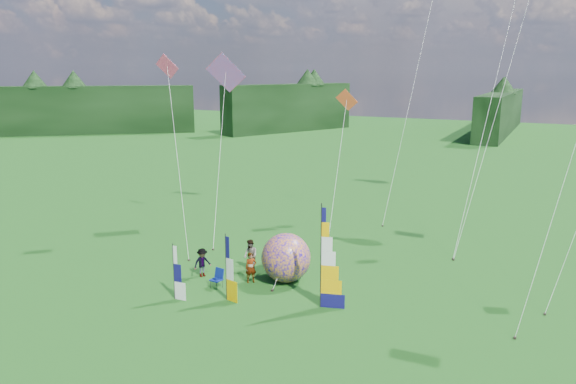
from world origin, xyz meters
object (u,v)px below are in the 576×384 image
at_px(side_banner_far, 174,272).
at_px(spectator_a, 251,268).
at_px(spectator_b, 251,255).
at_px(spectator_c, 202,263).
at_px(kite_whale, 490,98).
at_px(feather_banner_main, 321,258).
at_px(spectator_d, 273,260).
at_px(camp_chair, 216,279).
at_px(bol_inflatable, 286,258).
at_px(side_banner_left, 226,268).

distance_m(side_banner_far, spectator_a, 4.37).
height_order(side_banner_far, spectator_b, side_banner_far).
bearing_deg(side_banner_far, spectator_c, 97.14).
height_order(spectator_b, kite_whale, kite_whale).
distance_m(feather_banner_main, spectator_d, 5.36).
relative_size(feather_banner_main, spectator_b, 2.72).
relative_size(spectator_a, kite_whale, 0.09).
xyz_separation_m(side_banner_far, camp_chair, (1.07, 2.16, -0.89)).
bearing_deg(camp_chair, kite_whale, 64.20).
bearing_deg(spectator_c, spectator_d, -32.99).
distance_m(bol_inflatable, kite_whale, 17.96).
relative_size(bol_inflatable, spectator_a, 1.60).
relative_size(side_banner_left, kite_whale, 0.18).
distance_m(bol_inflatable, spectator_d, 1.39).
bearing_deg(kite_whale, spectator_c, -146.25).
height_order(spectator_c, kite_whale, kite_whale).
height_order(side_banner_left, spectator_a, side_banner_left).
xyz_separation_m(bol_inflatable, spectator_b, (-2.54, 0.53, -0.42)).
height_order(feather_banner_main, kite_whale, kite_whale).
bearing_deg(spectator_c, side_banner_left, -101.03).
relative_size(bol_inflatable, spectator_d, 1.60).
distance_m(side_banner_far, bol_inflatable, 6.11).
xyz_separation_m(feather_banner_main, camp_chair, (-5.89, -0.21, -1.99)).
relative_size(bol_inflatable, camp_chair, 2.57).
xyz_separation_m(spectator_b, spectator_d, (1.42, 0.13, -0.08)).
height_order(spectator_d, camp_chair, spectator_d).
bearing_deg(spectator_c, feather_banner_main, -71.53).
relative_size(feather_banner_main, side_banner_far, 1.78).
relative_size(side_banner_far, spectator_c, 1.73).
xyz_separation_m(side_banner_left, bol_inflatable, (1.53, 3.60, -0.33)).
xyz_separation_m(side_banner_far, kite_whale, (12.15, 18.45, 8.03)).
bearing_deg(spectator_d, kite_whale, -84.24).
xyz_separation_m(spectator_b, spectator_c, (-1.95, -1.98, -0.11)).
height_order(side_banner_far, spectator_d, side_banner_far).
bearing_deg(feather_banner_main, camp_chair, 167.04).
distance_m(feather_banner_main, spectator_c, 7.75).
bearing_deg(camp_chair, feather_banner_main, 10.42).
distance_m(spectator_c, spectator_d, 3.98).
xyz_separation_m(spectator_b, kite_whale, (10.74, 13.25, 8.51)).
height_order(bol_inflatable, camp_chair, bol_inflatable).
bearing_deg(side_banner_left, spectator_d, 96.80).
bearing_deg(spectator_b, bol_inflatable, 15.66).
bearing_deg(camp_chair, spectator_b, 92.17).
bearing_deg(spectator_d, feather_banner_main, -174.39).
bearing_deg(spectator_a, feather_banner_main, -59.07).
xyz_separation_m(bol_inflatable, spectator_a, (-1.63, -1.01, -0.51)).
distance_m(spectator_c, camp_chair, 1.96).
height_order(side_banner_left, kite_whale, kite_whale).
relative_size(feather_banner_main, kite_whale, 0.27).
relative_size(side_banner_far, spectator_d, 1.68).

